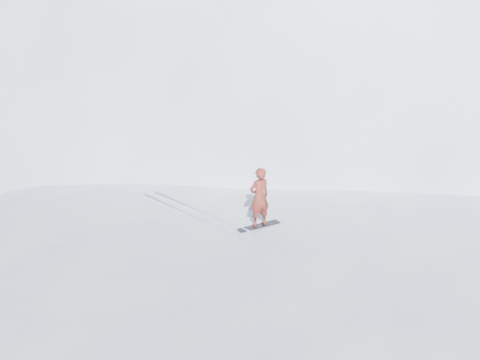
% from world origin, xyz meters
% --- Properties ---
extents(ground, '(400.00, 400.00, 0.00)m').
position_xyz_m(ground, '(0.00, 0.00, 0.00)').
color(ground, white).
rests_on(ground, ground).
extents(near_ridge, '(36.00, 28.00, 4.80)m').
position_xyz_m(near_ridge, '(1.00, 3.00, 0.00)').
color(near_ridge, white).
rests_on(near_ridge, ground).
extents(summit_peak, '(60.00, 56.00, 56.00)m').
position_xyz_m(summit_peak, '(22.00, 26.00, 0.00)').
color(summit_peak, white).
rests_on(summit_peak, ground).
extents(peak_shoulder, '(28.00, 24.00, 18.00)m').
position_xyz_m(peak_shoulder, '(10.00, 20.00, 0.00)').
color(peak_shoulder, white).
rests_on(peak_shoulder, ground).
extents(wind_bumps, '(16.00, 14.40, 1.00)m').
position_xyz_m(wind_bumps, '(-0.56, 2.12, 0.00)').
color(wind_bumps, white).
rests_on(wind_bumps, ground).
extents(snowboard, '(1.33, 0.29, 0.02)m').
position_xyz_m(snowboard, '(-0.77, 3.66, 2.41)').
color(snowboard, black).
rests_on(snowboard, near_ridge).
extents(snowboarder, '(0.64, 0.43, 1.72)m').
position_xyz_m(snowboarder, '(-0.77, 3.66, 3.28)').
color(snowboarder, maroon).
rests_on(snowboarder, snowboard).
extents(board_tracks, '(1.55, 5.92, 0.04)m').
position_xyz_m(board_tracks, '(-1.71, 5.07, 2.42)').
color(board_tracks, silver).
rests_on(board_tracks, ground).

